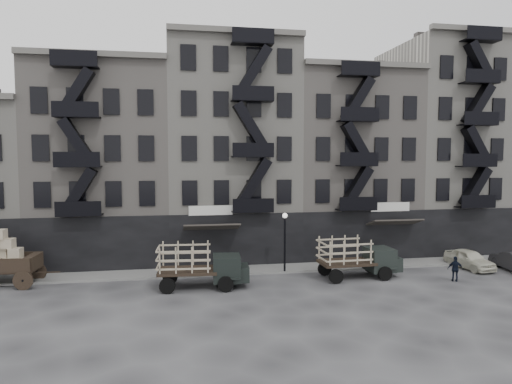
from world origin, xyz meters
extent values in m
plane|color=#38383A|center=(0.00, 0.00, 0.00)|extent=(140.00, 140.00, 0.00)
cube|color=slate|center=(0.00, 3.75, 0.07)|extent=(55.00, 2.50, 0.15)
cube|color=#4C4744|center=(-17.50, 10.00, 12.60)|extent=(0.70, 0.70, 1.20)
cube|color=gray|center=(-10.00, 10.00, 7.50)|extent=(10.00, 10.00, 15.00)
cube|color=black|center=(-10.00, 5.05, 2.00)|extent=(10.00, 0.35, 4.00)
cube|color=#595651|center=(-10.00, 4.85, 15.20)|extent=(10.00, 0.50, 0.40)
cube|color=#4C4744|center=(-13.00, 10.00, 15.60)|extent=(0.70, 0.70, 1.20)
cube|color=#4C4744|center=(-7.50, 10.00, 15.60)|extent=(0.70, 0.70, 1.20)
cube|color=#ADA99F|center=(0.00, 10.00, 8.50)|extent=(10.00, 10.00, 17.00)
cube|color=black|center=(0.00, 5.05, 2.00)|extent=(10.00, 0.35, 4.00)
cube|color=#595651|center=(0.00, 4.85, 17.20)|extent=(10.00, 0.50, 0.40)
cube|color=#4C4744|center=(-3.00, 10.00, 17.60)|extent=(0.70, 0.70, 1.20)
cube|color=#4C4744|center=(2.50, 10.00, 17.60)|extent=(0.70, 0.70, 1.20)
cube|color=gray|center=(10.00, 10.00, 7.50)|extent=(10.00, 10.00, 15.00)
cube|color=black|center=(10.00, 5.05, 2.00)|extent=(10.00, 0.35, 4.00)
cube|color=#595651|center=(10.00, 4.85, 15.20)|extent=(10.00, 0.50, 0.40)
cube|color=#4C4744|center=(7.00, 10.00, 15.60)|extent=(0.70, 0.70, 1.20)
cube|color=#4C4744|center=(12.50, 10.00, 15.60)|extent=(0.70, 0.70, 1.20)
cube|color=#ADA99F|center=(20.00, 10.00, 9.00)|extent=(10.00, 10.00, 18.00)
cube|color=black|center=(20.00, 5.05, 2.00)|extent=(10.00, 0.35, 4.00)
cube|color=#595651|center=(20.00, 4.85, 18.20)|extent=(10.00, 0.50, 0.40)
cube|color=#4C4744|center=(17.00, 10.00, 18.60)|extent=(0.70, 0.70, 1.20)
cube|color=#4C4744|center=(22.50, 10.00, 18.60)|extent=(0.70, 0.70, 1.20)
cylinder|color=black|center=(3.00, 2.60, 2.00)|extent=(0.14, 0.14, 4.00)
sphere|color=silver|center=(3.00, 2.60, 4.10)|extent=(0.36, 0.36, 0.36)
cube|color=black|center=(-15.24, 2.60, 1.10)|extent=(4.12, 2.44, 0.22)
cylinder|color=black|center=(-13.82, 1.37, 0.60)|extent=(1.21, 0.22, 1.21)
cylinder|color=black|center=(-13.61, 3.55, 0.60)|extent=(1.21, 0.22, 1.21)
cube|color=black|center=(-13.50, 2.44, 1.53)|extent=(0.71, 1.80, 0.88)
cube|color=black|center=(-3.83, 0.04, 1.11)|extent=(3.74, 2.36, 0.19)
cube|color=black|center=(-1.40, -0.12, 1.22)|extent=(1.82, 2.02, 1.59)
cube|color=black|center=(-0.45, -0.19, 0.90)|extent=(0.95, 1.64, 0.95)
cylinder|color=black|center=(-1.58, -1.17, 0.48)|extent=(0.97, 0.30, 0.95)
cylinder|color=black|center=(-1.43, 0.94, 0.48)|extent=(0.97, 0.30, 0.95)
cylinder|color=black|center=(-5.06, -0.93, 0.48)|extent=(0.97, 0.30, 0.95)
cylinder|color=black|center=(-4.92, 1.18, 0.48)|extent=(0.97, 0.30, 0.95)
cube|color=black|center=(6.77, 0.52, 1.10)|extent=(3.63, 2.21, 0.19)
cube|color=black|center=(9.17, 0.61, 1.20)|extent=(1.74, 1.94, 1.57)
cube|color=black|center=(10.11, 0.64, 0.89)|extent=(0.89, 1.60, 0.94)
cylinder|color=black|center=(9.10, -0.44, 0.47)|extent=(0.95, 0.26, 0.94)
cylinder|color=black|center=(9.03, 1.65, 0.47)|extent=(0.95, 0.26, 0.94)
cylinder|color=black|center=(5.65, -0.56, 0.47)|extent=(0.95, 0.26, 0.94)
cylinder|color=black|center=(5.58, 1.53, 0.47)|extent=(0.95, 0.26, 0.94)
imported|color=beige|center=(16.71, 1.62, 0.70)|extent=(2.08, 4.27, 1.40)
imported|color=black|center=(-1.43, 1.19, 0.96)|extent=(1.18, 1.16, 1.92)
imported|color=black|center=(13.58, -1.39, 0.83)|extent=(1.05, 0.76, 1.66)
camera|label=1|loc=(-4.44, -28.19, 8.15)|focal=32.00mm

